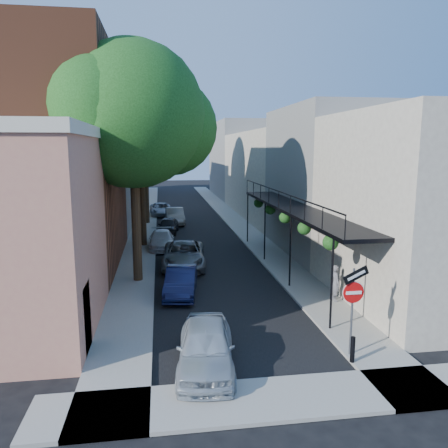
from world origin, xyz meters
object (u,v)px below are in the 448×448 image
object	(u,v)px
oak_near	(142,119)
pedestrian	(335,283)
parked_car_a	(206,347)
bollard	(353,349)
parked_car_b	(181,282)
parked_car_g	(161,209)
oak_far	(150,127)
sign_post	(353,296)
parked_car_d	(162,240)
parked_car_c	(184,255)
oak_mid	(146,140)
parked_car_f	(175,216)
parked_car_e	(168,226)

from	to	relation	value
oak_near	pedestrian	xyz separation A→B (m)	(7.97, -4.55, -6.98)
parked_car_a	bollard	bearing A→B (deg)	0.37
parked_car_a	pedestrian	size ratio (longest dim) A/B	2.64
parked_car_b	parked_car_a	bearing A→B (deg)	-79.75
parked_car_a	parked_car_g	xyz separation A→B (m)	(-1.17, 30.77, -0.09)
oak_near	oak_far	size ratio (longest dim) A/B	0.96
sign_post	parked_car_b	distance (m)	8.53
parked_car_b	parked_car_d	xyz separation A→B (m)	(-0.80, 9.43, -0.04)
parked_car_c	pedestrian	xyz separation A→B (m)	(6.00, -6.71, 0.21)
bollard	parked_car_b	xyz separation A→B (m)	(-4.80, 7.27, 0.10)
bollard	oak_mid	xyz separation A→B (m)	(-6.42, 17.73, 6.54)
bollard	parked_car_d	size ratio (longest dim) A/B	0.20
sign_post	parked_car_g	bearing A→B (deg)	100.56
parked_car_f	parked_car_b	bearing A→B (deg)	-93.26
parked_car_a	pedestrian	xyz separation A→B (m)	(6.00, 4.76, 0.20)
sign_post	parked_car_f	bearing A→B (deg)	100.08
sign_post	pedestrian	xyz separation A→B (m)	(1.44, 4.74, -1.14)
oak_mid	parked_car_g	bearing A→B (deg)	86.41
sign_post	oak_mid	world-z (taller)	oak_mid
parked_car_e	pedestrian	xyz separation A→B (m)	(6.67, -16.72, 0.30)
bollard	parked_car_a	xyz separation A→B (m)	(-4.40, 0.45, 0.18)
oak_near	pedestrian	world-z (taller)	oak_near
sign_post	pedestrian	size ratio (longest dim) A/B	1.92
parked_car_d	parked_car_g	distance (m)	14.52
oak_far	parked_car_g	distance (m)	8.88
oak_mid	pedestrian	bearing A→B (deg)	-57.36
sign_post	parked_car_a	world-z (taller)	sign_post
parked_car_e	parked_car_g	bearing A→B (deg)	100.36
oak_far	pedestrian	size ratio (longest dim) A/B	7.64
parked_car_c	parked_car_f	size ratio (longest dim) A/B	1.17
oak_mid	parked_car_e	bearing A→B (deg)	72.20
bollard	oak_mid	world-z (taller)	oak_mid
parked_car_d	oak_far	bearing A→B (deg)	94.29
parked_car_a	parked_car_c	size ratio (longest dim) A/B	0.83
parked_car_d	parked_car_c	bearing A→B (deg)	-75.89
parked_car_b	parked_car_g	size ratio (longest dim) A/B	0.85
oak_far	parked_car_a	distance (m)	27.45
oak_far	parked_car_c	xyz separation A→B (m)	(1.95, -14.84, -7.57)
parked_car_c	parked_car_e	size ratio (longest dim) A/B	1.40
parked_car_g	oak_near	bearing A→B (deg)	-95.15
oak_near	parked_car_d	bearing A→B (deg)	83.69
pedestrian	parked_car_c	bearing A→B (deg)	43.28
parked_car_g	parked_car_c	bearing A→B (deg)	-89.55
sign_post	pedestrian	bearing A→B (deg)	73.08
oak_mid	parked_car_b	bearing A→B (deg)	-81.21
parked_car_a	parked_car_b	world-z (taller)	parked_car_a
bollard	parked_car_d	world-z (taller)	parked_car_d
parked_car_f	parked_car_g	bearing A→B (deg)	100.91
parked_car_a	parked_car_e	bearing A→B (deg)	98.04
parked_car_c	pedestrian	bearing A→B (deg)	-44.29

